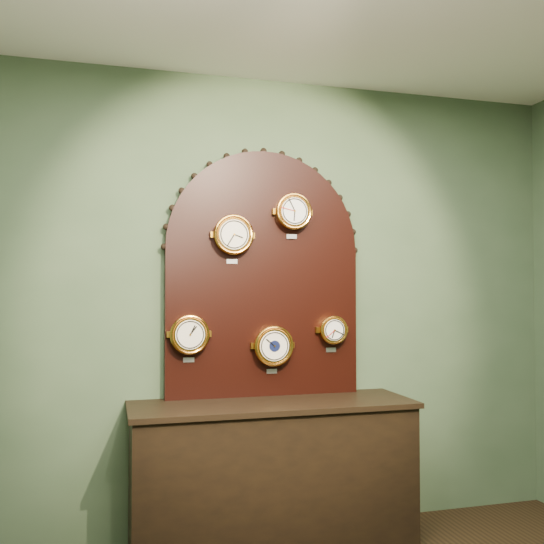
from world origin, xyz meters
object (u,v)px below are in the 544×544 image
object	(u,v)px
shop_counter	(273,477)
tide_clock	(333,330)
barometer	(273,346)
arabic_clock	(293,212)
display_board	(263,265)
roman_clock	(233,235)
hygrometer	(190,334)

from	to	relation	value
shop_counter	tide_clock	world-z (taller)	tide_clock
shop_counter	tide_clock	distance (m)	0.94
barometer	arabic_clock	bearing A→B (deg)	0.26
shop_counter	barometer	size ratio (longest dim) A/B	5.43
arabic_clock	barometer	xyz separation A→B (m)	(-0.13, -0.00, -0.82)
arabic_clock	display_board	bearing A→B (deg)	158.74
arabic_clock	barometer	bearing A→B (deg)	-179.74
roman_clock	arabic_clock	world-z (taller)	arabic_clock
roman_clock	hygrometer	xyz separation A→B (m)	(-0.26, 0.00, -0.59)
arabic_clock	tide_clock	bearing A→B (deg)	0.29
roman_clock	tide_clock	xyz separation A→B (m)	(0.63, 0.00, -0.58)
display_board	roman_clock	distance (m)	0.28
hygrometer	tide_clock	xyz separation A→B (m)	(0.89, 0.00, 0.01)
tide_clock	shop_counter	bearing A→B (deg)	-160.13
barometer	hygrometer	bearing A→B (deg)	179.95
tide_clock	arabic_clock	bearing A→B (deg)	-179.71
roman_clock	barometer	distance (m)	0.71
hygrometer	tide_clock	world-z (taller)	hygrometer
shop_counter	display_board	xyz separation A→B (m)	(0.00, 0.22, 1.23)
hygrometer	shop_counter	bearing A→B (deg)	-18.34
display_board	hygrometer	world-z (taller)	display_board
display_board	tide_clock	world-z (taller)	display_board
roman_clock	barometer	bearing A→B (deg)	-0.05
shop_counter	roman_clock	bearing A→B (deg)	143.19
shop_counter	roman_clock	distance (m)	1.43
shop_counter	arabic_clock	distance (m)	1.57
roman_clock	arabic_clock	distance (m)	0.41
display_board	roman_clock	xyz separation A→B (m)	(-0.20, -0.07, 0.18)
arabic_clock	barometer	size ratio (longest dim) A/B	0.94
arabic_clock	barometer	distance (m)	0.83
barometer	tide_clock	xyz separation A→B (m)	(0.38, 0.00, 0.09)
shop_counter	display_board	world-z (taller)	display_board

